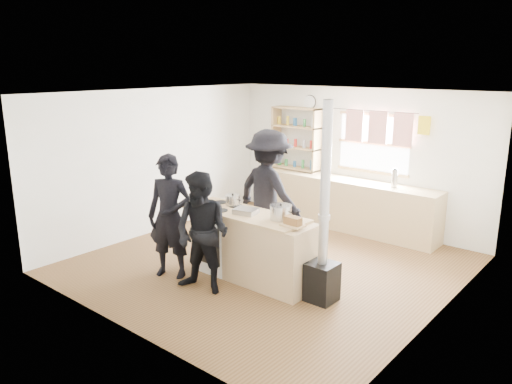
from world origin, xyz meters
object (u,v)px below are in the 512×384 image
at_px(thermos, 394,178).
at_px(person_near_left, 170,217).
at_px(roast_tray, 246,211).
at_px(bread_board, 293,222).
at_px(person_far, 269,192).
at_px(person_near_right, 202,233).
at_px(skillet_greens, 203,205).
at_px(flue_heater, 323,252).
at_px(stockpot_stove, 233,200).
at_px(stockpot_counter, 281,212).
at_px(cooking_island, 252,247).

xyz_separation_m(thermos, person_near_left, (-1.70, -3.40, -0.19)).
relative_size(thermos, roast_tray, 0.87).
height_order(bread_board, person_far, person_far).
distance_m(bread_board, person_near_right, 1.16).
height_order(skillet_greens, flue_heater, flue_heater).
height_order(thermos, stockpot_stove, thermos).
height_order(person_near_left, person_far, person_far).
bearing_deg(skillet_greens, stockpot_counter, 11.01).
xyz_separation_m(thermos, cooking_island, (-0.75, -2.77, -0.58)).
distance_m(thermos, stockpot_counter, 2.72).
bearing_deg(roast_tray, person_far, 110.93).
bearing_deg(stockpot_counter, skillet_greens, -168.99).
bearing_deg(cooking_island, flue_heater, 2.61).
xyz_separation_m(cooking_island, flue_heater, (1.09, 0.05, 0.18)).
xyz_separation_m(flue_heater, person_near_left, (-2.04, -0.68, 0.21)).
relative_size(flue_heater, person_near_left, 1.45).
bearing_deg(person_near_left, cooking_island, 9.24).
relative_size(stockpot_stove, flue_heater, 0.08).
height_order(person_near_left, person_near_right, person_near_left).
bearing_deg(person_near_left, stockpot_counter, 2.45).
bearing_deg(skillet_greens, cooking_island, 12.21).
xyz_separation_m(skillet_greens, roast_tray, (0.68, 0.14, 0.01)).
distance_m(thermos, skillet_greens, 3.31).
distance_m(thermos, person_near_left, 3.81).
xyz_separation_m(skillet_greens, flue_heater, (1.87, 0.22, -0.31)).
distance_m(skillet_greens, stockpot_counter, 1.23).
bearing_deg(cooking_island, stockpot_stove, 162.22).
bearing_deg(skillet_greens, person_far, 74.42).
distance_m(cooking_island, stockpot_counter, 0.71).
distance_m(flue_heater, person_far, 1.83).
relative_size(stockpot_counter, flue_heater, 0.12).
distance_m(skillet_greens, roast_tray, 0.70).
bearing_deg(thermos, stockpot_stove, -115.60).
xyz_separation_m(roast_tray, flue_heater, (1.19, 0.08, -0.32)).
relative_size(thermos, stockpot_stove, 1.42).
bearing_deg(stockpot_stove, person_near_left, -119.39).
height_order(thermos, cooking_island, thermos).
distance_m(roast_tray, person_near_left, 1.06).
relative_size(bread_board, person_near_left, 0.17).
relative_size(cooking_island, person_far, 1.01).
distance_m(roast_tray, stockpot_stove, 0.45).
relative_size(flue_heater, person_far, 1.29).
distance_m(thermos, person_far, 2.19).
distance_m(flue_heater, person_near_right, 1.54).
bearing_deg(stockpot_stove, bread_board, -10.40).
xyz_separation_m(stockpot_counter, person_near_left, (-1.38, -0.70, -0.17)).
bearing_deg(roast_tray, person_near_right, -102.04).
height_order(person_near_right, person_far, person_far).
height_order(thermos, person_far, person_far).
bearing_deg(flue_heater, cooking_island, -177.39).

